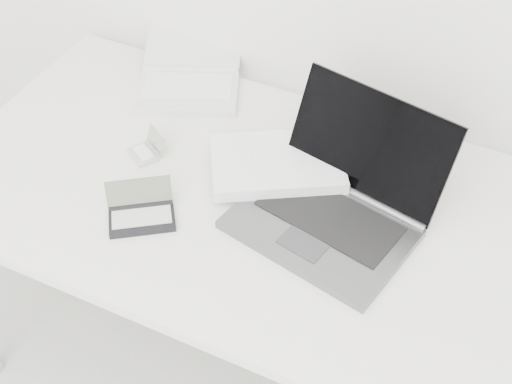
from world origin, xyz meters
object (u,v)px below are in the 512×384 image
at_px(palmtop_charcoal, 141,213).
at_px(laptop_large, 311,187).
at_px(desk, 275,217).
at_px(netbook_open_white, 189,78).

bearing_deg(palmtop_charcoal, laptop_large, -0.51).
bearing_deg(desk, laptop_large, 34.24).
height_order(desk, netbook_open_white, netbook_open_white).
bearing_deg(laptop_large, netbook_open_white, 162.31).
relative_size(desk, netbook_open_white, 3.75).
height_order(netbook_open_white, palmtop_charcoal, palmtop_charcoal).
relative_size(desk, palmtop_charcoal, 8.99).
distance_m(desk, laptop_large, 0.12).
xyz_separation_m(desk, palmtop_charcoal, (-0.25, -0.17, 0.06)).
relative_size(laptop_large, netbook_open_white, 1.37).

